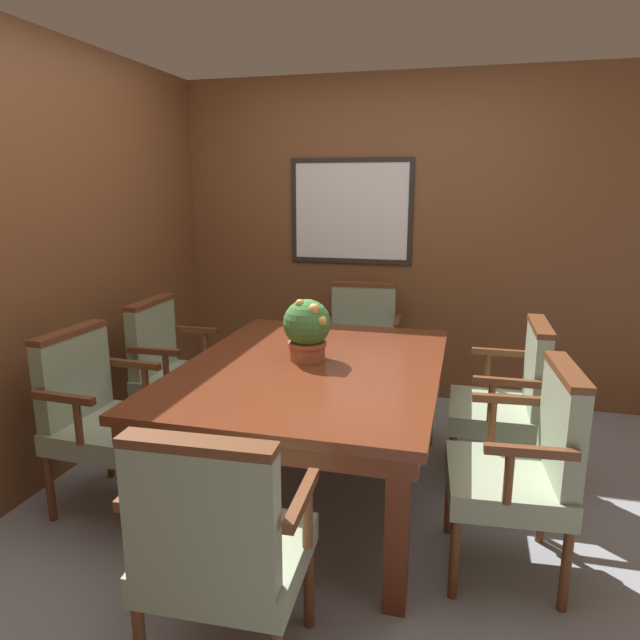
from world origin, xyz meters
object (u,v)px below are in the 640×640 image
(dining_table, at_px, (313,380))
(chair_left_far, at_px, (172,365))
(chair_right_near, at_px, (526,462))
(potted_plant, at_px, (307,328))
(chair_right_far, at_px, (509,397))
(chair_head_far, at_px, (361,341))
(chair_head_near, at_px, (219,543))
(chair_left_near, at_px, (98,411))

(dining_table, xyz_separation_m, chair_left_far, (-1.06, 0.41, -0.13))
(chair_left_far, distance_m, chair_right_near, 2.25)
(potted_plant, bearing_deg, chair_left_far, 160.96)
(chair_right_far, relative_size, chair_head_far, 1.00)
(chair_left_far, distance_m, potted_plant, 1.14)
(chair_right_far, height_order, chair_head_far, same)
(dining_table, xyz_separation_m, chair_right_far, (1.02, 0.37, -0.13))
(dining_table, xyz_separation_m, potted_plant, (-0.05, 0.07, 0.26))
(chair_right_near, bearing_deg, chair_head_far, -153.52)
(chair_head_near, distance_m, chair_head_far, 2.54)
(chair_right_far, xyz_separation_m, chair_head_far, (-1.00, 0.92, 0.00))
(chair_left_near, bearing_deg, dining_table, -67.67)
(chair_right_near, relative_size, potted_plant, 2.80)
(chair_right_far, distance_m, potted_plant, 1.18)
(chair_head_near, height_order, chair_right_near, same)
(chair_right_far, xyz_separation_m, potted_plant, (-1.07, -0.31, 0.39))
(chair_head_near, height_order, chair_head_far, same)
(dining_table, distance_m, chair_left_far, 1.14)
(dining_table, xyz_separation_m, chair_right_near, (1.04, -0.40, -0.13))
(dining_table, bearing_deg, chair_left_near, -160.48)
(chair_right_near, distance_m, chair_head_far, 1.98)
(chair_left_near, distance_m, potted_plant, 1.16)
(chair_head_far, bearing_deg, chair_right_near, -62.15)
(chair_head_near, height_order, potted_plant, potted_plant)
(chair_head_far, xyz_separation_m, potted_plant, (-0.07, -1.22, 0.39))
(dining_table, relative_size, chair_head_near, 1.89)
(chair_head_near, bearing_deg, chair_right_far, -123.78)
(chair_head_near, bearing_deg, chair_right_near, -142.49)
(dining_table, relative_size, chair_right_near, 1.89)
(chair_left_near, relative_size, chair_head_far, 1.00)
(chair_left_near, xyz_separation_m, chair_head_far, (1.07, 1.66, 0.00))
(chair_head_near, xyz_separation_m, potted_plant, (-0.08, 1.31, 0.39))
(chair_right_near, bearing_deg, chair_left_far, -115.88)
(chair_left_near, relative_size, chair_right_far, 1.00)
(potted_plant, bearing_deg, dining_table, -53.42)
(dining_table, bearing_deg, chair_left_far, 158.60)
(dining_table, distance_m, potted_plant, 0.27)
(chair_right_near, distance_m, chair_right_far, 0.78)
(dining_table, distance_m, chair_right_near, 1.12)
(chair_left_far, height_order, chair_right_far, same)
(chair_left_near, height_order, potted_plant, potted_plant)
(chair_right_near, relative_size, chair_right_far, 1.00)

